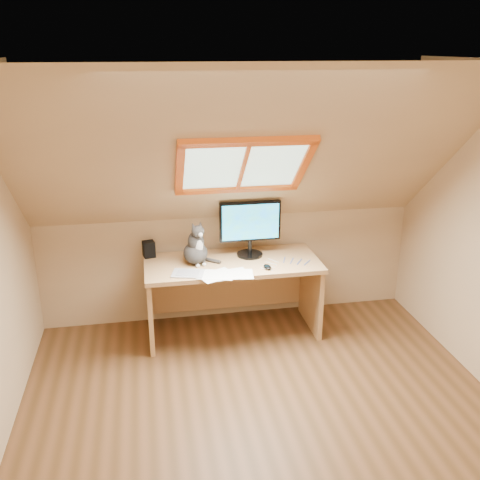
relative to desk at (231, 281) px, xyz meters
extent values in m
plane|color=brown|center=(0.03, -1.45, -0.48)|extent=(3.50, 3.50, 0.00)
cube|color=tan|center=(0.03, 0.30, 0.02)|extent=(3.50, 0.02, 1.00)
cube|color=silver|center=(0.03, -2.22, 1.92)|extent=(3.50, 1.95, 0.02)
cube|color=tan|center=(0.03, -0.47, 1.22)|extent=(3.50, 1.56, 1.41)
cube|color=#B2E0CC|center=(0.03, -0.39, 1.15)|extent=(0.90, 0.53, 0.48)
cube|color=#F15316|center=(0.03, -0.39, 1.15)|extent=(1.02, 0.64, 0.59)
cube|color=tan|center=(0.00, -0.07, 0.20)|extent=(1.53, 0.67, 0.04)
cube|color=tan|center=(-0.74, -0.07, -0.15)|extent=(0.04, 0.60, 0.66)
cube|color=tan|center=(0.74, -0.07, -0.15)|extent=(0.04, 0.60, 0.66)
cube|color=tan|center=(0.00, 0.24, -0.15)|extent=(1.43, 0.03, 0.46)
cylinder|color=black|center=(0.18, 0.05, 0.23)|extent=(0.23, 0.23, 0.02)
cylinder|color=black|center=(0.18, 0.05, 0.30)|extent=(0.04, 0.04, 0.13)
cube|color=black|center=(0.18, 0.05, 0.54)|extent=(0.55, 0.04, 0.36)
cube|color=blue|center=(0.18, 0.02, 0.54)|extent=(0.51, 0.01, 0.32)
ellipsoid|color=#3A3633|center=(-0.32, -0.03, 0.31)|extent=(0.29, 0.31, 0.18)
ellipsoid|color=#3A3633|center=(-0.31, -0.05, 0.41)|extent=(0.18, 0.18, 0.20)
ellipsoid|color=silver|center=(-0.29, -0.10, 0.39)|extent=(0.08, 0.06, 0.11)
ellipsoid|color=#3A3633|center=(-0.30, -0.09, 0.53)|extent=(0.14, 0.13, 0.10)
sphere|color=silver|center=(-0.28, -0.13, 0.51)|extent=(0.04, 0.04, 0.04)
cone|color=#3A3633|center=(-0.34, -0.08, 0.58)|extent=(0.06, 0.06, 0.06)
cone|color=#3A3633|center=(-0.27, -0.06, 0.58)|extent=(0.06, 0.07, 0.06)
cube|color=black|center=(-0.72, 0.18, 0.29)|extent=(0.12, 0.12, 0.14)
cube|color=#B2B2B7|center=(-0.41, -0.27, 0.22)|extent=(0.30, 0.25, 0.01)
ellipsoid|color=black|center=(0.27, -0.28, 0.23)|extent=(0.07, 0.11, 0.03)
cube|color=white|center=(-0.11, -0.33, 0.22)|extent=(0.33, 0.27, 0.00)
cube|color=white|center=(-0.11, -0.33, 0.22)|extent=(0.32, 0.24, 0.00)
cube|color=white|center=(-0.11, -0.33, 0.22)|extent=(0.35, 0.30, 0.00)
cube|color=white|center=(-0.11, -0.33, 0.22)|extent=(0.34, 0.28, 0.00)
camera|label=1|loc=(-0.72, -4.35, 2.00)|focal=40.00mm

